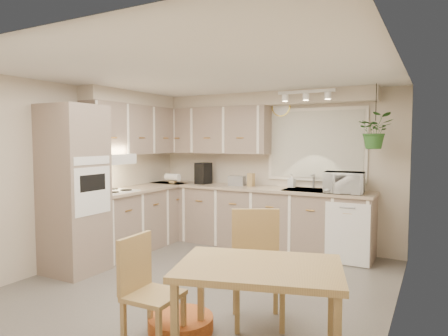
{
  "coord_description": "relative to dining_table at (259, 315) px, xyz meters",
  "views": [
    {
      "loc": [
        2.33,
        -3.85,
        1.66
      ],
      "look_at": [
        -0.04,
        0.55,
        1.32
      ],
      "focal_mm": 32.0,
      "sensor_mm": 36.0,
      "label": 1
    }
  ],
  "objects": [
    {
      "name": "wall_right",
      "position": [
        0.8,
        1.2,
        0.82
      ],
      "size": [
        0.04,
        4.2,
        2.4
      ],
      "primitive_type": "cube",
      "color": "beige",
      "rests_on": "floor"
    },
    {
      "name": "range_hood",
      "position": [
        -2.9,
        1.5,
        1.02
      ],
      "size": [
        0.4,
        0.6,
        0.14
      ],
      "primitive_type": "cube",
      "color": "white",
      "rests_on": "upper_cab_left"
    },
    {
      "name": "wall_front",
      "position": [
        -1.2,
        -0.9,
        0.82
      ],
      "size": [
        4.0,
        0.04,
        2.4
      ],
      "primitive_type": "cube",
      "color": "beige",
      "rests_on": "floor"
    },
    {
      "name": "upper_cab_back",
      "position": [
        -2.2,
        3.13,
        1.45
      ],
      "size": [
        2.0,
        0.35,
        0.75
      ],
      "primitive_type": "cube",
      "color": "gray",
      "rests_on": "wall_back"
    },
    {
      "name": "counter_back",
      "position": [
        -1.4,
        2.99,
        0.54
      ],
      "size": [
        3.64,
        0.64,
        0.04
      ],
      "primitive_type": "cube",
      "color": "tan",
      "rests_on": "base_cab_back"
    },
    {
      "name": "soap_bottle",
      "position": [
        -0.82,
        3.15,
        0.61
      ],
      "size": [
        0.12,
        0.22,
        0.1
      ],
      "primitive_type": "imported",
      "rotation": [
        0.0,
        0.0,
        -0.09
      ],
      "color": "white",
      "rests_on": "counter_back"
    },
    {
      "name": "dishwasher_front",
      "position": [
        0.1,
        2.69,
        0.05
      ],
      "size": [
        0.58,
        0.02,
        0.83
      ],
      "primitive_type": "cube",
      "color": "white",
      "rests_on": "base_cab_back"
    },
    {
      "name": "soffit_back",
      "position": [
        -1.4,
        3.15,
        1.92
      ],
      "size": [
        3.6,
        0.3,
        0.2
      ],
      "primitive_type": "cube",
      "color": "beige",
      "rests_on": "wall_back"
    },
    {
      "name": "counter_left",
      "position": [
        -2.89,
        2.08,
        0.54
      ],
      "size": [
        0.64,
        1.89,
        0.04
      ],
      "primitive_type": "cube",
      "color": "tan",
      "rests_on": "base_cab_left"
    },
    {
      "name": "base_cab_left",
      "position": [
        -2.9,
        2.08,
        0.07
      ],
      "size": [
        0.6,
        1.85,
        0.9
      ],
      "primitive_type": "cube",
      "color": "gray",
      "rests_on": "floor"
    },
    {
      "name": "wall_back",
      "position": [
        -1.2,
        3.3,
        0.82
      ],
      "size": [
        4.0,
        0.04,
        2.4
      ],
      "primitive_type": "cube",
      "color": "beige",
      "rests_on": "floor"
    },
    {
      "name": "pet_bed",
      "position": [
        -0.8,
        0.14,
        -0.31
      ],
      "size": [
        0.7,
        0.7,
        0.13
      ],
      "primitive_type": "cylinder",
      "rotation": [
        0.0,
        0.0,
        0.28
      ],
      "color": "#C36627",
      "rests_on": "floor"
    },
    {
      "name": "sink",
      "position": [
        -0.5,
        3.0,
        0.52
      ],
      "size": [
        0.7,
        0.48,
        0.1
      ],
      "primitive_type": "cube",
      "color": "#97999E",
      "rests_on": "counter_back"
    },
    {
      "name": "wall_clock",
      "position": [
        -1.05,
        3.27,
        1.8
      ],
      "size": [
        0.3,
        0.03,
        0.3
      ],
      "primitive_type": "cylinder",
      "rotation": [
        1.57,
        0.0,
        0.0
      ],
      "color": "#E9C952",
      "rests_on": "wall_back"
    },
    {
      "name": "coffee_maker",
      "position": [
        -2.3,
        3.0,
        0.74
      ],
      "size": [
        0.23,
        0.26,
        0.35
      ],
      "primitive_type": "cube",
      "rotation": [
        0.0,
        0.0,
        -0.12
      ],
      "color": "black",
      "rests_on": "counter_back"
    },
    {
      "name": "chair_left",
      "position": [
        -0.84,
        -0.17,
        0.07
      ],
      "size": [
        0.43,
        0.43,
        0.89
      ],
      "primitive_type": "cube",
      "rotation": [
        0.0,
        0.0,
        -1.54
      ],
      "color": "tan",
      "rests_on": "floor"
    },
    {
      "name": "window_blinds",
      "position": [
        -0.5,
        3.27,
        1.22
      ],
      "size": [
        1.4,
        0.02,
        1.0
      ],
      "primitive_type": "cube",
      "color": "white",
      "rests_on": "wall_back"
    },
    {
      "name": "chair_back",
      "position": [
        -0.27,
        0.61,
        0.13
      ],
      "size": [
        0.65,
        0.65,
        1.01
      ],
      "primitive_type": "cube",
      "rotation": [
        0.0,
        0.0,
        3.65
      ],
      "color": "tan",
      "rests_on": "floor"
    },
    {
      "name": "ceiling",
      "position": [
        -1.2,
        1.2,
        2.02
      ],
      "size": [
        4.2,
        4.2,
        0.0
      ],
      "primitive_type": "plane",
      "color": "white",
      "rests_on": "wall_back"
    },
    {
      "name": "wall_left",
      "position": [
        -3.2,
        1.2,
        0.82
      ],
      "size": [
        0.04,
        4.2,
        2.4
      ],
      "primitive_type": "cube",
      "color": "beige",
      "rests_on": "floor"
    },
    {
      "name": "microwave",
      "position": [
        0.01,
        2.9,
        0.74
      ],
      "size": [
        0.55,
        0.34,
        0.36
      ],
      "primitive_type": "imported",
      "rotation": [
        0.0,
        0.0,
        0.1
      ],
      "color": "white",
      "rests_on": "counter_back"
    },
    {
      "name": "knife_block",
      "position": [
        -1.45,
        3.05,
        0.67
      ],
      "size": [
        0.1,
        0.1,
        0.21
      ],
      "primitive_type": "cube",
      "rotation": [
        0.0,
        0.0,
        -0.09
      ],
      "color": "tan",
      "rests_on": "counter_back"
    },
    {
      "name": "wall_oven_face",
      "position": [
        -2.55,
        0.83,
        0.67
      ],
      "size": [
        0.02,
        0.56,
        0.58
      ],
      "primitive_type": "cube",
      "color": "white",
      "rests_on": "oven_stack"
    },
    {
      "name": "soffit_left",
      "position": [
        -3.05,
        2.2,
        1.92
      ],
      "size": [
        0.3,
        2.0,
        0.2
      ],
      "primitive_type": "cube",
      "color": "beige",
      "rests_on": "wall_left"
    },
    {
      "name": "dining_table",
      "position": [
        0.0,
        0.0,
        0.0
      ],
      "size": [
        1.37,
        1.1,
        0.75
      ],
      "primitive_type": "cube",
      "rotation": [
        0.0,
        0.0,
        0.29
      ],
      "color": "tan",
      "rests_on": "floor"
    },
    {
      "name": "oven_stack",
      "position": [
        -2.87,
        0.83,
        0.67
      ],
      "size": [
        0.65,
        0.65,
        2.1
      ],
      "primitive_type": "cube",
      "color": "gray",
      "rests_on": "floor"
    },
    {
      "name": "track_light_bar",
      "position": [
        -0.5,
        2.75,
        1.95
      ],
      "size": [
        0.8,
        0.04,
        0.04
      ],
      "primitive_type": "cube",
      "color": "white",
      "rests_on": "ceiling"
    },
    {
      "name": "base_cab_back",
      "position": [
        -1.4,
        3.0,
        0.07
      ],
      "size": [
        3.6,
        0.6,
        0.9
      ],
      "primitive_type": "cube",
      "color": "gray",
      "rests_on": "floor"
    },
    {
      "name": "braided_rug",
      "position": [
        -1.15,
        1.53,
        -0.37
      ],
      "size": [
        1.16,
        0.94,
        0.01
      ],
      "primitive_type": "ellipsoid",
      "rotation": [
        0.0,
        0.0,
        0.14
      ],
      "color": "black",
      "rests_on": "floor"
    },
    {
      "name": "toaster",
      "position": [
        -1.69,
        3.02,
        0.64
      ],
      "size": [
        0.27,
        0.16,
        0.16
      ],
      "primitive_type": "cube",
      "rotation": [
        0.0,
        0.0,
        0.07
      ],
      "color": "#97999E",
      "rests_on": "counter_back"
    },
    {
      "name": "upper_cab_left",
      "position": [
        -3.02,
        2.2,
        1.45
      ],
      "size": [
        0.35,
        2.0,
        0.75
      ],
      "primitive_type": "cube",
      "color": "gray",
      "rests_on": "wall_left"
    },
    {
      "name": "cooktop",
      "position": [
        -2.88,
        1.5,
        0.57
      ],
      "size": [
        0.52,
        0.58,
        0.02
      ],
      "primitive_type": "cube",
      "color": "white",
      "rests_on": "counter_left"
    },
    {
      "name": "window_frame",
      "position": [
        -0.5,
        3.28,
        1.22
      ],
      "size": [
        1.5,
        0.02,
        1.1
      ],
      "primitive_type": "cube",
      "color": "white",
      "rests_on": "wall_back"
    },
    {
      "name": "hanging_plant",
      "position": [
        0.39,
        2.9,
        1.36
      ],
      "size": [
        0.5,
        0.54,
        0.37
      ],
      "primitive_type": "imported",
      "rotation": [
        0.0,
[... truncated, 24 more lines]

